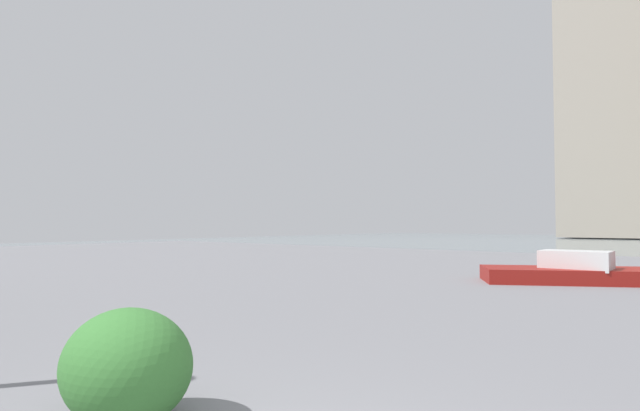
% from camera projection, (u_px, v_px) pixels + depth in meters
% --- Properties ---
extents(building_slab, '(13.28, 11.51, 34.80)m').
position_uv_depth(building_slab, '(628.00, 95.00, 57.82)').
color(building_slab, '#9E9384').
rests_on(building_slab, ground).
extents(shrub_low, '(1.04, 0.93, 0.88)m').
position_uv_depth(shrub_low, '(127.00, 367.00, 3.80)').
color(shrub_low, '#387533').
rests_on(shrub_low, ground).
extents(boat, '(4.78, 3.63, 0.95)m').
position_uv_depth(boat, '(576.00, 275.00, 12.94)').
color(boat, maroon).
rests_on(boat, ground).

